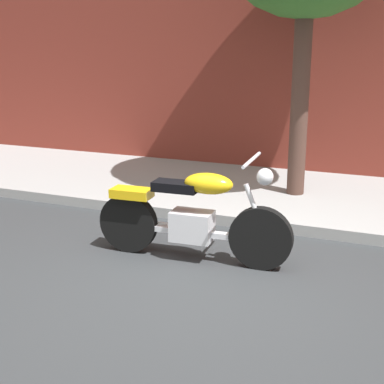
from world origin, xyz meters
TOP-DOWN VIEW (x-y plane):
  - ground_plane at (0.00, 0.00)m, footprint 60.00×60.00m
  - sidewalk at (0.00, 3.12)m, footprint 21.88×2.88m
  - motorcycle at (-0.35, 0.53)m, footprint 2.15×0.70m

SIDE VIEW (x-z plane):
  - ground_plane at x=0.00m, z-range 0.00..0.00m
  - sidewalk at x=0.00m, z-range 0.00..0.14m
  - motorcycle at x=-0.35m, z-range -0.10..1.06m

